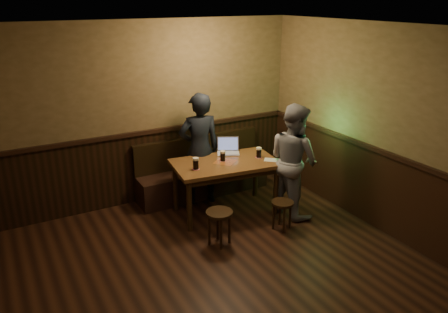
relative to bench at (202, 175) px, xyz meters
name	(u,v)px	position (x,y,z in m)	size (l,w,h in m)	color
room	(238,194)	(-0.82, -2.53, 0.89)	(5.04, 6.04, 2.84)	black
bench	(202,175)	(0.00, 0.00, 0.00)	(2.20, 0.50, 0.95)	black
pub_table	(225,169)	(0.00, -0.78, 0.40)	(1.62, 1.05, 0.82)	brown
stool_left	(219,218)	(-0.52, -1.55, 0.07)	(0.45, 0.45, 0.48)	black
stool_right	(282,207)	(0.44, -1.62, 0.02)	(0.40, 0.40, 0.42)	black
pint_left	(196,163)	(-0.50, -0.83, 0.59)	(0.11, 0.11, 0.17)	maroon
pint_mid	(223,156)	(-0.01, -0.73, 0.58)	(0.10, 0.10, 0.16)	maroon
pint_right	(259,152)	(0.53, -0.86, 0.58)	(0.10, 0.10, 0.16)	maroon
laptop	(228,149)	(0.23, -0.46, 0.56)	(0.42, 0.39, 0.24)	silver
menu	(272,160)	(0.64, -1.05, 0.51)	(0.22, 0.15, 0.00)	silver
person_suit	(199,149)	(-0.17, -0.28, 0.57)	(0.65, 0.42, 1.77)	black
person_grey	(293,160)	(0.88, -1.27, 0.53)	(0.82, 0.64, 1.69)	gray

